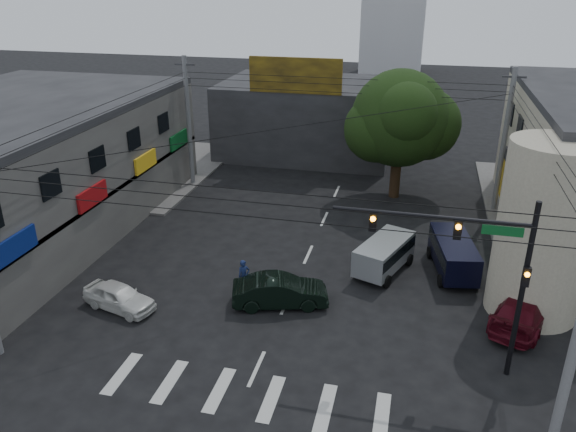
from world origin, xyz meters
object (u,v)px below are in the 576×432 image
at_px(utility_pole_far_left, 189,123).
at_px(silver_minivan, 384,256).
at_px(navy_van, 453,256).
at_px(traffic_officer, 244,276).
at_px(utility_pole_far_right, 504,142).
at_px(street_tree, 400,119).
at_px(dark_sedan, 280,291).
at_px(traffic_gantry, 478,258).
at_px(white_compact, 119,297).
at_px(maroon_sedan, 523,309).

distance_m(utility_pole_far_left, silver_minivan, 18.10).
relative_size(navy_van, traffic_officer, 2.90).
height_order(utility_pole_far_left, navy_van, utility_pole_far_left).
distance_m(utility_pole_far_left, utility_pole_far_right, 21.00).
relative_size(street_tree, silver_minivan, 1.99).
bearing_deg(street_tree, utility_pole_far_right, -8.75).
height_order(dark_sedan, navy_van, navy_van).
relative_size(traffic_gantry, utility_pole_far_right, 0.78).
distance_m(utility_pole_far_left, white_compact, 17.08).
bearing_deg(traffic_officer, navy_van, -15.82).
bearing_deg(street_tree, white_compact, -123.31).
height_order(maroon_sedan, navy_van, navy_van).
bearing_deg(street_tree, navy_van, -70.39).
height_order(street_tree, dark_sedan, street_tree).
xyz_separation_m(maroon_sedan, traffic_officer, (-12.76, -0.22, 0.09)).
height_order(white_compact, silver_minivan, silver_minivan).
height_order(traffic_gantry, maroon_sedan, traffic_gantry).
bearing_deg(traffic_officer, dark_sedan, -61.48).
bearing_deg(silver_minivan, traffic_officer, 139.51).
xyz_separation_m(utility_pole_far_left, dark_sedan, (10.25, -14.29, -3.87)).
xyz_separation_m(white_compact, traffic_officer, (5.11, 2.83, 0.21)).
distance_m(utility_pole_far_right, dark_sedan, 18.29).
height_order(street_tree, utility_pole_far_left, utility_pole_far_left).
bearing_deg(traffic_gantry, navy_van, 91.51).
bearing_deg(maroon_sedan, navy_van, -33.50).
height_order(traffic_gantry, dark_sedan, traffic_gantry).
xyz_separation_m(street_tree, silver_minivan, (0.17, -10.93, -4.61)).
distance_m(utility_pole_far_left, maroon_sedan, 25.13).
bearing_deg(silver_minivan, dark_sedan, 155.28).
height_order(utility_pole_far_right, maroon_sedan, utility_pole_far_right).
bearing_deg(traffic_gantry, utility_pole_far_right, 81.06).
bearing_deg(navy_van, maroon_sedan, -155.26).
distance_m(white_compact, navy_van, 16.61).
bearing_deg(street_tree, dark_sedan, -105.52).
relative_size(dark_sedan, maroon_sedan, 0.86).
xyz_separation_m(utility_pole_far_right, white_compact, (-17.87, -16.31, -3.99)).
relative_size(white_compact, traffic_officer, 2.33).
bearing_deg(white_compact, navy_van, -49.31).
bearing_deg(utility_pole_far_left, navy_van, -26.81).
relative_size(utility_pole_far_left, navy_van, 1.93).
xyz_separation_m(utility_pole_far_right, navy_van, (-2.88, -9.16, -3.69)).
relative_size(utility_pole_far_left, utility_pole_far_right, 1.00).
height_order(street_tree, navy_van, street_tree).
bearing_deg(navy_van, utility_pole_far_left, 52.78).
bearing_deg(traffic_gantry, utility_pole_far_left, 137.14).
relative_size(traffic_gantry, dark_sedan, 1.54).
bearing_deg(dark_sedan, utility_pole_far_right, -53.30).
xyz_separation_m(street_tree, traffic_officer, (-6.26, -14.47, -4.65)).
bearing_deg(silver_minivan, maroon_sedan, -97.03).
xyz_separation_m(street_tree, maroon_sedan, (6.50, -14.25, -4.74)).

